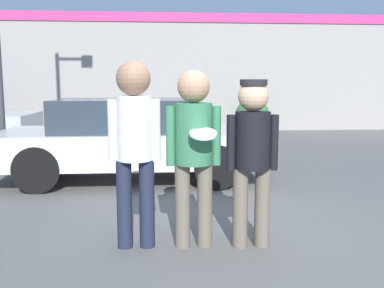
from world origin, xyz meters
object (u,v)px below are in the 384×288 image
(person_right, at_px, (252,148))
(parked_car_near, at_px, (130,138))
(person_left, at_px, (134,137))
(person_middle_with_frisbee, at_px, (194,142))
(shrub, at_px, (252,116))

(person_right, relative_size, parked_car_near, 0.38)
(person_left, height_order, person_middle_with_frisbee, person_left)
(parked_car_near, bearing_deg, shrub, 61.92)
(person_right, bearing_deg, person_middle_with_frisbee, 176.08)
(person_middle_with_frisbee, relative_size, person_right, 1.06)
(person_left, height_order, person_right, person_left)
(person_middle_with_frisbee, distance_m, shrub, 10.12)
(person_left, relative_size, person_right, 1.11)
(person_right, height_order, parked_car_near, person_right)
(person_left, distance_m, person_middle_with_frisbee, 0.57)
(person_middle_with_frisbee, bearing_deg, person_left, 177.35)
(person_middle_with_frisbee, xyz_separation_m, person_right, (0.57, -0.04, -0.06))
(person_right, relative_size, shrub, 1.47)
(person_left, height_order, shrub, person_left)
(person_middle_with_frisbee, distance_m, person_right, 0.57)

